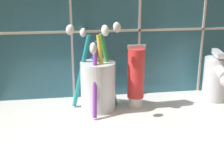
% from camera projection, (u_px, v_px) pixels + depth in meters
% --- Properties ---
extents(sink_counter, '(0.63, 0.35, 0.02)m').
position_uv_depth(sink_counter, '(150.00, 128.00, 0.62)').
color(sink_counter, silver).
rests_on(sink_counter, ground).
extents(tile_wall_backsplash, '(0.73, 0.02, 0.47)m').
position_uv_depth(tile_wall_backsplash, '(133.00, 5.00, 0.71)').
color(tile_wall_backsplash, '#336B7F').
rests_on(tile_wall_backsplash, ground).
extents(toothbrush_cup, '(0.12, 0.16, 0.19)m').
position_uv_depth(toothbrush_cup, '(98.00, 83.00, 0.67)').
color(toothbrush_cup, silver).
rests_on(toothbrush_cup, sink_counter).
extents(toothpaste_tube, '(0.04, 0.04, 0.14)m').
position_uv_depth(toothpaste_tube, '(136.00, 77.00, 0.67)').
color(toothpaste_tube, white).
rests_on(toothpaste_tube, sink_counter).
extents(sink_faucet, '(0.06, 0.12, 0.12)m').
position_uv_depth(sink_faucet, '(216.00, 78.00, 0.71)').
color(sink_faucet, silver).
rests_on(sink_faucet, sink_counter).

